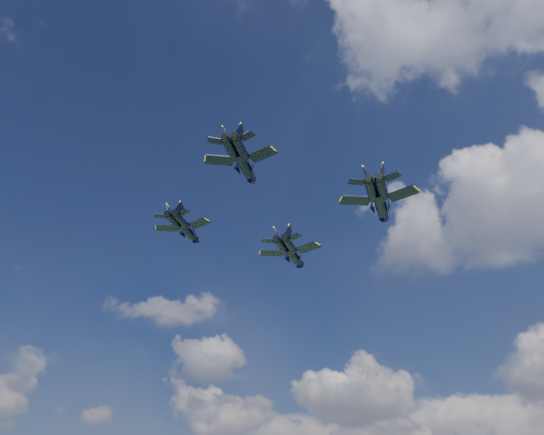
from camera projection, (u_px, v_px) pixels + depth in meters
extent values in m
cylinder|color=black|center=(293.00, 255.00, 125.73)|extent=(4.97, 9.65, 1.91)
cone|color=black|center=(301.00, 266.00, 130.83)|extent=(2.62, 3.20, 1.81)
ellipsoid|color=brown|center=(298.00, 259.00, 128.91)|extent=(1.99, 3.21, 0.87)
cube|color=black|center=(272.00, 253.00, 125.04)|extent=(5.49, 5.30, 0.19)
cube|color=black|center=(308.00, 248.00, 122.89)|extent=(5.01, 2.99, 0.19)
cube|color=black|center=(268.00, 241.00, 120.08)|extent=(2.90, 2.95, 0.15)
cube|color=black|center=(295.00, 237.00, 118.53)|extent=(2.76, 1.96, 0.15)
cube|color=black|center=(277.00, 235.00, 121.06)|extent=(1.77, 2.73, 3.20)
cube|color=black|center=(288.00, 233.00, 120.40)|extent=(1.67, 3.16, 3.20)
cylinder|color=black|center=(187.00, 230.00, 114.77)|extent=(4.40, 8.06, 1.61)
cone|color=black|center=(197.00, 242.00, 119.10)|extent=(2.25, 2.71, 1.52)
ellipsoid|color=brown|center=(193.00, 235.00, 117.47)|extent=(1.74, 2.69, 0.73)
cube|color=black|center=(167.00, 228.00, 114.09)|extent=(4.58, 4.50, 0.16)
cube|color=black|center=(199.00, 223.00, 112.46)|extent=(4.13, 2.37, 0.16)
cube|color=black|center=(160.00, 216.00, 109.91)|extent=(2.41, 2.49, 0.12)
cube|color=black|center=(184.00, 212.00, 108.73)|extent=(2.28, 1.58, 0.12)
cube|color=black|center=(169.00, 211.00, 110.77)|extent=(1.55, 2.25, 2.68)
cube|color=black|center=(179.00, 209.00, 110.27)|extent=(1.42, 2.65, 2.68)
cylinder|color=black|center=(380.00, 203.00, 103.78)|extent=(5.48, 9.81, 1.96)
cone|color=black|center=(385.00, 220.00, 109.08)|extent=(2.77, 3.31, 1.85)
ellipsoid|color=brown|center=(383.00, 210.00, 107.09)|extent=(2.15, 3.28, 0.89)
cube|color=black|center=(356.00, 200.00, 102.90)|extent=(5.56, 5.51, 0.20)
cube|color=black|center=(402.00, 194.00, 101.01)|extent=(5.00, 2.83, 0.20)
cube|color=black|center=(357.00, 182.00, 97.80)|extent=(2.93, 3.05, 0.15)
cube|color=black|center=(392.00, 177.00, 96.43)|extent=(2.77, 1.90, 0.15)
cube|color=black|center=(367.00, 175.00, 98.87)|extent=(1.93, 2.72, 3.27)
cube|color=black|center=(381.00, 173.00, 98.29)|extent=(1.74, 3.22, 3.27)
cylinder|color=black|center=(244.00, 164.00, 92.38)|extent=(4.87, 8.18, 1.65)
cone|color=black|center=(253.00, 182.00, 96.88)|extent=(2.39, 2.81, 1.55)
ellipsoid|color=brown|center=(249.00, 172.00, 95.19)|extent=(1.89, 2.75, 0.75)
cube|color=black|center=(220.00, 160.00, 91.52)|extent=(4.63, 4.68, 0.16)
cube|color=black|center=(262.00, 154.00, 90.14)|extent=(4.29, 2.54, 0.16)
cube|color=black|center=(215.00, 141.00, 87.21)|extent=(2.43, 2.57, 0.13)
cube|color=black|center=(247.00, 136.00, 86.21)|extent=(2.28, 1.51, 0.13)
cube|color=black|center=(226.00, 135.00, 88.16)|extent=(1.71, 2.24, 2.75)
cube|color=black|center=(239.00, 133.00, 87.74)|extent=(1.49, 2.69, 2.75)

